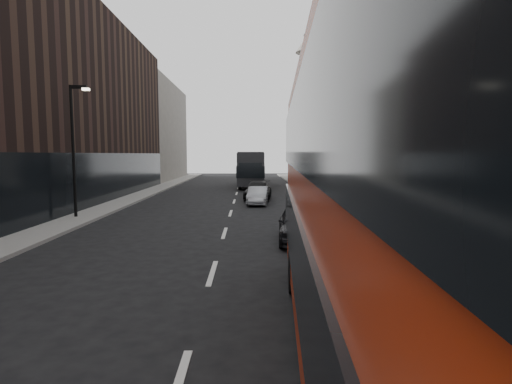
{
  "coord_description": "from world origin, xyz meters",
  "views": [
    {
      "loc": [
        1.08,
        -3.6,
        3.52
      ],
      "look_at": [
        1.28,
        7.15,
        2.5
      ],
      "focal_mm": 28.0,
      "sensor_mm": 36.0,
      "label": 1
    }
  ],
  "objects_px": {
    "car_a": "(299,224)",
    "car_b": "(258,196)",
    "red_bus": "(396,201)",
    "grey_bus": "(252,168)",
    "street_lamp": "(74,142)",
    "car_c": "(258,190)"
  },
  "relations": [
    {
      "from": "car_a",
      "to": "car_b",
      "type": "height_order",
      "value": "car_a"
    },
    {
      "from": "red_bus",
      "to": "car_a",
      "type": "bearing_deg",
      "value": 94.81
    },
    {
      "from": "red_bus",
      "to": "car_b",
      "type": "height_order",
      "value": "red_bus"
    },
    {
      "from": "grey_bus",
      "to": "car_a",
      "type": "xyz_separation_m",
      "value": [
        1.61,
        -27.65,
        -1.31
      ]
    },
    {
      "from": "red_bus",
      "to": "car_b",
      "type": "bearing_deg",
      "value": 98.01
    },
    {
      "from": "street_lamp",
      "to": "car_a",
      "type": "bearing_deg",
      "value": -26.53
    },
    {
      "from": "car_b",
      "to": "car_a",
      "type": "bearing_deg",
      "value": -77.97
    },
    {
      "from": "street_lamp",
      "to": "red_bus",
      "type": "xyz_separation_m",
      "value": [
        11.48,
        -15.81,
        -1.35
      ]
    },
    {
      "from": "street_lamp",
      "to": "car_a",
      "type": "xyz_separation_m",
      "value": [
        11.34,
        -5.66,
        -3.48
      ]
    },
    {
      "from": "red_bus",
      "to": "car_c",
      "type": "xyz_separation_m",
      "value": [
        -1.43,
        25.1,
        -2.12
      ]
    },
    {
      "from": "street_lamp",
      "to": "car_c",
      "type": "bearing_deg",
      "value": 42.76
    },
    {
      "from": "red_bus",
      "to": "car_b",
      "type": "relative_size",
      "value": 3.38
    },
    {
      "from": "car_a",
      "to": "car_c",
      "type": "relative_size",
      "value": 0.84
    },
    {
      "from": "street_lamp",
      "to": "car_a",
      "type": "relative_size",
      "value": 1.71
    },
    {
      "from": "street_lamp",
      "to": "car_b",
      "type": "relative_size",
      "value": 1.85
    },
    {
      "from": "street_lamp",
      "to": "car_b",
      "type": "bearing_deg",
      "value": 32.24
    },
    {
      "from": "street_lamp",
      "to": "car_c",
      "type": "height_order",
      "value": "street_lamp"
    },
    {
      "from": "grey_bus",
      "to": "car_b",
      "type": "distance_m",
      "value": 15.77
    },
    {
      "from": "car_a",
      "to": "car_c",
      "type": "bearing_deg",
      "value": 99.6
    },
    {
      "from": "grey_bus",
      "to": "red_bus",
      "type": "bearing_deg",
      "value": -84.84
    },
    {
      "from": "red_bus",
      "to": "car_b",
      "type": "distance_m",
      "value": 22.24
    },
    {
      "from": "red_bus",
      "to": "street_lamp",
      "type": "bearing_deg",
      "value": 130.03
    }
  ]
}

